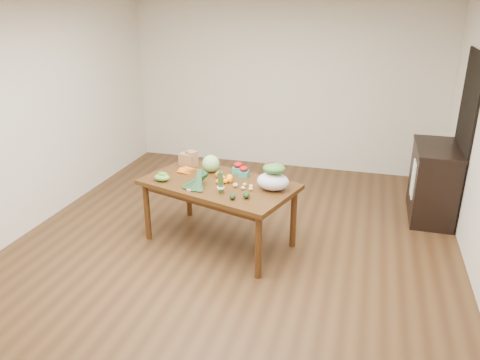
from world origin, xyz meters
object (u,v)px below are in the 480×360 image
(cabinet, at_px, (433,182))
(salad_bag, at_px, (273,178))
(kale_bunch, at_px, (195,181))
(dining_table, at_px, (219,213))
(cabbage, at_px, (211,163))
(mandarin_cluster, at_px, (223,179))
(asparagus_bundle, at_px, (221,182))
(paper_bag, at_px, (188,158))

(cabinet, bearing_deg, salad_bag, -140.59)
(kale_bunch, bearing_deg, dining_table, 67.57)
(salad_bag, bearing_deg, cabinet, 39.41)
(dining_table, xyz_separation_m, cabbage, (-0.19, 0.30, 0.48))
(mandarin_cluster, bearing_deg, cabbage, 130.69)
(mandarin_cluster, bearing_deg, dining_table, -162.23)
(cabinet, distance_m, asparagus_bundle, 2.87)
(mandarin_cluster, relative_size, salad_bag, 0.52)
(dining_table, distance_m, kale_bunch, 0.54)
(salad_bag, bearing_deg, paper_bag, 157.40)
(cabinet, height_order, asparagus_bundle, asparagus_bundle)
(dining_table, height_order, paper_bag, paper_bag)
(paper_bag, distance_m, cabbage, 0.37)
(cabbage, bearing_deg, cabinet, 23.40)
(mandarin_cluster, xyz_separation_m, salad_bag, (0.57, -0.06, 0.09))
(dining_table, distance_m, asparagus_bundle, 0.59)
(mandarin_cluster, bearing_deg, paper_bag, 144.19)
(cabbage, bearing_deg, paper_bag, 157.69)
(cabinet, bearing_deg, asparagus_bundle, -143.25)
(cabinet, distance_m, salad_bag, 2.34)
(paper_bag, distance_m, mandarin_cluster, 0.72)
(paper_bag, relative_size, kale_bunch, 0.63)
(dining_table, bearing_deg, salad_bag, 13.33)
(mandarin_cluster, height_order, asparagus_bundle, asparagus_bundle)
(paper_bag, distance_m, kale_bunch, 0.75)
(dining_table, xyz_separation_m, cabinet, (2.40, 1.42, 0.10))
(mandarin_cluster, xyz_separation_m, asparagus_bundle, (0.07, -0.30, 0.08))
(cabbage, height_order, asparagus_bundle, asparagus_bundle)
(cabbage, bearing_deg, mandarin_cluster, -49.31)
(cabbage, xyz_separation_m, mandarin_cluster, (0.24, -0.28, -0.06))
(dining_table, distance_m, paper_bag, 0.83)
(cabinet, distance_m, cabbage, 2.85)
(kale_bunch, height_order, salad_bag, salad_bag)
(cabbage, xyz_separation_m, asparagus_bundle, (0.31, -0.58, 0.02))
(paper_bag, relative_size, cabbage, 1.25)
(kale_bunch, bearing_deg, salad_bag, 30.24)
(dining_table, relative_size, cabinet, 1.63)
(cabbage, relative_size, salad_bag, 0.59)
(paper_bag, distance_m, salad_bag, 1.25)
(dining_table, relative_size, asparagus_bundle, 6.65)
(mandarin_cluster, distance_m, asparagus_bundle, 0.32)
(dining_table, bearing_deg, asparagus_bundle, -50.01)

